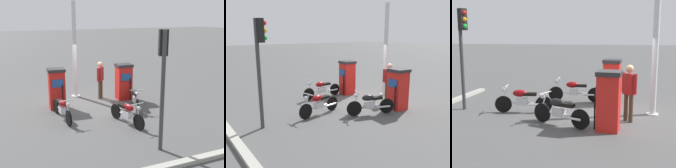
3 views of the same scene
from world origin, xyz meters
TOP-DOWN VIEW (x-y plane):
  - ground_plane at (0.00, 0.00)m, footprint 120.00×120.00m
  - fuel_pump_near at (0.05, -1.57)m, footprint 0.74×0.77m
  - fuel_pump_far at (0.05, 1.57)m, footprint 0.75×0.78m
  - motorcycle_near_pump at (1.49, -1.76)m, footprint 2.11×0.56m
  - motorcycle_far_pump at (1.46, 1.39)m, footprint 1.77×0.90m
  - motorcycle_extra at (2.97, 0.20)m, footprint 1.92×0.56m
  - attendant_person at (-0.51, 0.64)m, footprint 0.47×0.46m
  - roadside_traffic_light at (5.06, 0.16)m, footprint 0.40×0.30m
  - canopy_support_pole at (-1.32, -0.31)m, footprint 0.40×0.40m

SIDE VIEW (x-z plane):
  - ground_plane at x=0.00m, z-range 0.00..0.00m
  - motorcycle_near_pump at x=1.49m, z-range -0.01..0.92m
  - motorcycle_extra at x=2.97m, z-range 0.00..0.92m
  - motorcycle_far_pump at x=1.46m, z-range 0.00..0.93m
  - fuel_pump_far at x=0.05m, z-range 0.01..1.66m
  - fuel_pump_near at x=0.05m, z-range 0.01..1.70m
  - attendant_person at x=-0.51m, z-range 0.14..1.87m
  - canopy_support_pole at x=-1.32m, z-range -0.08..4.37m
  - roadside_traffic_light at x=5.06m, z-range 0.65..4.11m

